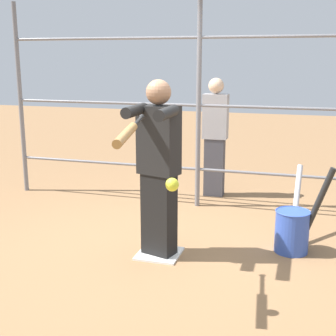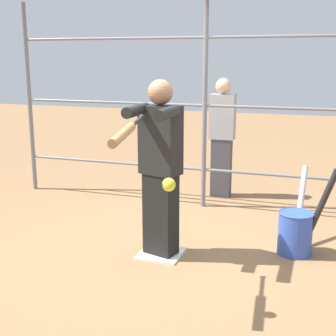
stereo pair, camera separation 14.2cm
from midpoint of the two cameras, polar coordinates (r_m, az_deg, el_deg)
ground_plane at (r=4.59m, az=-1.97°, el=-10.50°), size 24.00×24.00×0.00m
home_plate at (r=4.59m, az=-1.98°, el=-10.39°), size 0.40×0.40×0.02m
fence_backstop at (r=5.77m, az=3.04°, el=7.63°), size 5.07×0.06×2.57m
batter at (r=4.29m, az=-2.14°, el=0.49°), size 0.42×0.64×1.67m
baseball_bat_swinging at (r=3.32m, az=-6.15°, el=4.34°), size 0.18×0.86×0.13m
softball_in_flight at (r=3.27m, az=-0.74°, el=-2.05°), size 0.10×0.10×0.10m
bat_bucket at (r=4.73m, az=14.22°, el=-7.11°), size 0.53×0.83×0.88m
bystander_behind_fence at (r=6.31m, az=5.11°, el=3.94°), size 0.33×0.20×1.59m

